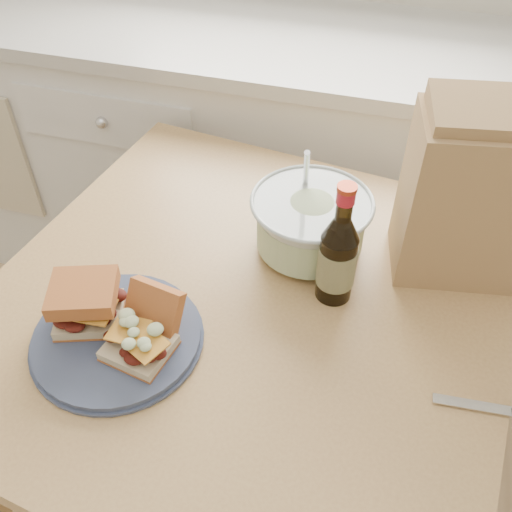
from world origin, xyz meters
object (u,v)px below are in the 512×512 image
(plate, at_px, (117,338))
(coleslaw_bowl, at_px, (310,225))
(dining_table, at_px, (248,337))
(beer_bottle, at_px, (338,257))
(paper_bag, at_px, (473,199))

(plate, xyz_separation_m, coleslaw_bowl, (0.27, 0.33, 0.05))
(dining_table, relative_size, plate, 3.70)
(plate, bearing_deg, coleslaw_bowl, 50.53)
(beer_bottle, bearing_deg, paper_bag, 14.09)
(dining_table, bearing_deg, coleslaw_bowl, 71.91)
(beer_bottle, height_order, paper_bag, paper_bag)
(plate, distance_m, coleslaw_bowl, 0.43)
(paper_bag, bearing_deg, plate, -156.34)
(dining_table, relative_size, paper_bag, 3.35)
(plate, relative_size, coleslaw_bowl, 1.21)
(paper_bag, bearing_deg, dining_table, -160.24)
(coleslaw_bowl, height_order, paper_bag, paper_bag)
(plate, relative_size, paper_bag, 0.91)
(dining_table, bearing_deg, paper_bag, 37.08)
(plate, height_order, beer_bottle, beer_bottle)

